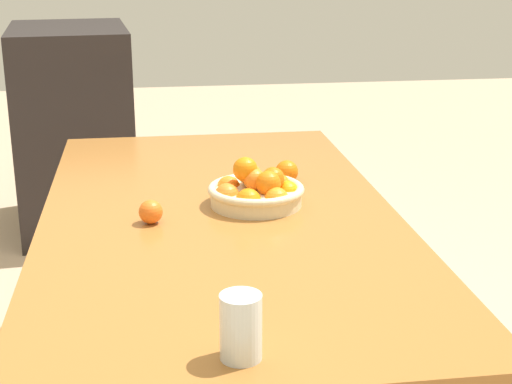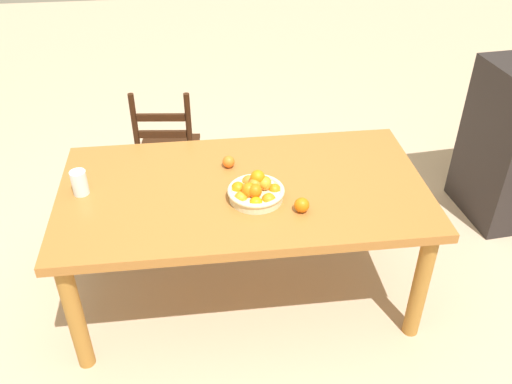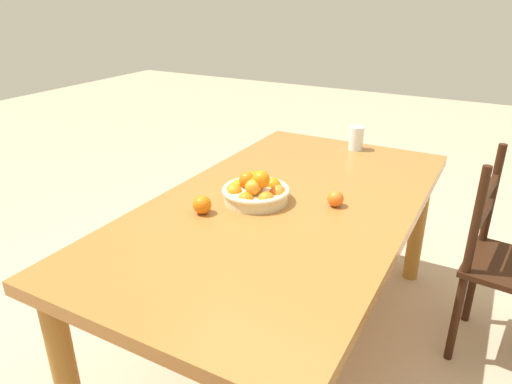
# 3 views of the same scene
# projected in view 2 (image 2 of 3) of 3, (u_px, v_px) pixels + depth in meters

# --- Properties ---
(ground_plane) EXTENTS (12.00, 12.00, 0.00)m
(ground_plane) POSITION_uv_depth(u_px,v_px,m) (245.00, 289.00, 3.21)
(ground_plane) COLOR tan
(dining_table) EXTENTS (1.86, 1.00, 0.73)m
(dining_table) POSITION_uv_depth(u_px,v_px,m) (244.00, 200.00, 2.84)
(dining_table) COLOR #A3662D
(dining_table) RESTS_ON ground
(chair_near_window) EXTENTS (0.42, 0.42, 0.93)m
(chair_near_window) POSITION_uv_depth(u_px,v_px,m) (168.00, 154.00, 3.60)
(chair_near_window) COLOR black
(chair_near_window) RESTS_ON ground
(fruit_bowl) EXTENTS (0.28, 0.28, 0.14)m
(fruit_bowl) POSITION_uv_depth(u_px,v_px,m) (256.00, 191.00, 2.68)
(fruit_bowl) COLOR beige
(fruit_bowl) RESTS_ON dining_table
(orange_loose_0) EXTENTS (0.07, 0.07, 0.07)m
(orange_loose_0) POSITION_uv_depth(u_px,v_px,m) (302.00, 205.00, 2.60)
(orange_loose_0) COLOR orange
(orange_loose_0) RESTS_ON dining_table
(orange_loose_1) EXTENTS (0.07, 0.07, 0.07)m
(orange_loose_1) POSITION_uv_depth(u_px,v_px,m) (229.00, 162.00, 2.92)
(orange_loose_1) COLOR orange
(orange_loose_1) RESTS_ON dining_table
(drinking_glass) EXTENTS (0.08, 0.08, 0.13)m
(drinking_glass) POSITION_uv_depth(u_px,v_px,m) (80.00, 183.00, 2.71)
(drinking_glass) COLOR silver
(drinking_glass) RESTS_ON dining_table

